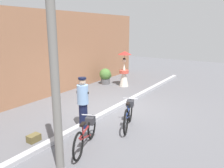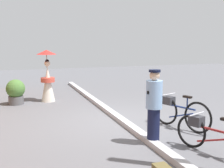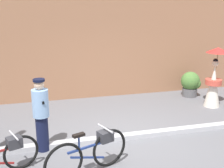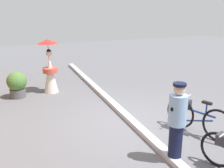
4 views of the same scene
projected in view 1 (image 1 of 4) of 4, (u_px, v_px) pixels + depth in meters
name	position (u px, v px, depth m)	size (l,w,h in m)	color
ground_plane	(115.00, 109.00, 8.63)	(30.00, 30.00, 0.00)	slate
building_wall	(48.00, 54.00, 10.05)	(14.00, 0.40, 3.76)	#9E6B4C
sidewalk_curb	(115.00, 108.00, 8.61)	(14.00, 0.20, 0.12)	#B2B2B7
bicycle_near_officer	(86.00, 132.00, 5.85)	(1.67, 0.74, 0.77)	black
bicycle_far_side	(129.00, 113.00, 7.05)	(1.63, 0.71, 0.85)	black
person_officer	(83.00, 102.00, 6.87)	(0.34, 0.37, 1.59)	#141938
person_with_parasol	(124.00, 70.00, 11.88)	(0.69, 0.69, 1.83)	silver
potted_plant_by_door	(106.00, 76.00, 12.45)	(0.65, 0.63, 0.86)	#59595B
backpack_on_pavement	(34.00, 138.00, 6.18)	(0.34, 0.23, 0.19)	brown
utility_pole	(54.00, 60.00, 4.48)	(0.18, 0.18, 4.80)	slate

